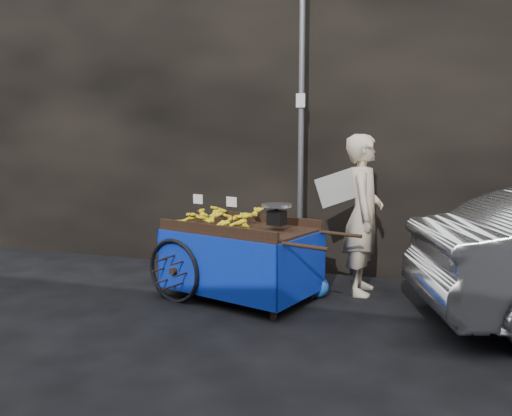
% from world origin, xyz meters
% --- Properties ---
extents(ground, '(80.00, 80.00, 0.00)m').
position_xyz_m(ground, '(0.00, 0.00, 0.00)').
color(ground, black).
rests_on(ground, ground).
extents(building_wall, '(13.50, 2.00, 5.00)m').
position_xyz_m(building_wall, '(0.39, 2.60, 2.50)').
color(building_wall, black).
rests_on(building_wall, ground).
extents(street_pole, '(0.12, 0.10, 4.00)m').
position_xyz_m(street_pole, '(0.30, 1.30, 2.01)').
color(street_pole, slate).
rests_on(street_pole, ground).
extents(banana_cart, '(2.49, 1.64, 1.25)m').
position_xyz_m(banana_cart, '(-0.21, 0.19, 0.77)').
color(banana_cart, black).
rests_on(banana_cart, ground).
extents(vendor, '(0.81, 0.73, 1.95)m').
position_xyz_m(vendor, '(1.19, 0.83, 0.98)').
color(vendor, beige).
rests_on(vendor, ground).
extents(plastic_bag, '(0.30, 0.24, 0.27)m').
position_xyz_m(plastic_bag, '(0.70, 0.45, 0.14)').
color(plastic_bag, blue).
rests_on(plastic_bag, ground).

